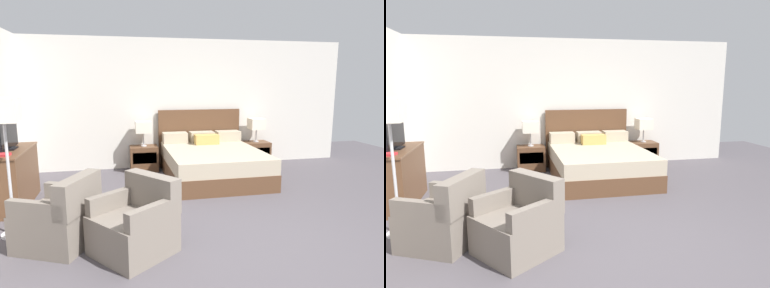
% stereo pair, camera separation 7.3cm
% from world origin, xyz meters
% --- Properties ---
extents(ground_plane, '(11.18, 11.18, 0.00)m').
position_xyz_m(ground_plane, '(0.00, 0.00, 0.00)').
color(ground_plane, '#4C474C').
extents(wall_back, '(7.05, 0.06, 2.54)m').
position_xyz_m(wall_back, '(0.00, 3.76, 1.27)').
color(wall_back, beige).
rests_on(wall_back, ground).
extents(bed, '(1.68, 2.06, 1.15)m').
position_xyz_m(bed, '(0.43, 2.72, 0.30)').
color(bed, brown).
rests_on(bed, ground).
extents(nightstand_left, '(0.53, 0.41, 0.48)m').
position_xyz_m(nightstand_left, '(-0.72, 3.46, 0.24)').
color(nightstand_left, brown).
rests_on(nightstand_left, ground).
extents(nightstand_right, '(0.53, 0.41, 0.48)m').
position_xyz_m(nightstand_right, '(1.58, 3.46, 0.24)').
color(nightstand_right, brown).
rests_on(nightstand_right, ground).
extents(table_lamp_left, '(0.30, 0.30, 0.48)m').
position_xyz_m(table_lamp_left, '(-0.72, 3.46, 0.85)').
color(table_lamp_left, '#B7B7BC').
rests_on(table_lamp_left, nightstand_left).
extents(table_lamp_right, '(0.30, 0.30, 0.48)m').
position_xyz_m(table_lamp_right, '(1.58, 3.46, 0.85)').
color(table_lamp_right, '#B7B7BC').
rests_on(table_lamp_right, nightstand_right).
extents(dresser, '(0.48, 1.23, 0.79)m').
position_xyz_m(dresser, '(-2.66, 1.94, 0.41)').
color(dresser, brown).
rests_on(dresser, ground).
extents(tv, '(0.18, 0.76, 0.59)m').
position_xyz_m(tv, '(-2.66, 1.98, 1.07)').
color(tv, black).
rests_on(tv, dresser).
extents(armchair_by_window, '(0.91, 0.91, 0.76)m').
position_xyz_m(armchair_by_window, '(-1.82, 0.54, 0.28)').
color(armchair_by_window, '#70665B').
rests_on(armchair_by_window, ground).
extents(armchair_companion, '(0.96, 0.96, 0.76)m').
position_xyz_m(armchair_companion, '(-1.05, 0.23, 0.28)').
color(armchair_companion, '#70665B').
rests_on(armchair_companion, ground).
extents(floor_lamp, '(0.30, 0.30, 1.54)m').
position_xyz_m(floor_lamp, '(-2.37, 0.91, 1.27)').
color(floor_lamp, '#B7B7BC').
rests_on(floor_lamp, ground).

